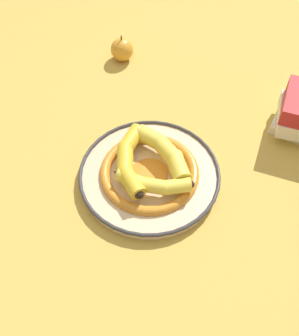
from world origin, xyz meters
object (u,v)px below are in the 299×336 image
object	(u,v)px
banana_a	(151,183)
banana_c	(129,159)
apple	(122,50)
decorative_bowl	(150,174)
banana_b	(166,153)

from	to	relation	value
banana_a	banana_c	world-z (taller)	banana_c
banana_c	apple	xyz separation A→B (m)	(-0.07, 0.40, -0.02)
decorative_bowl	apple	size ratio (longest dim) A/B	4.09
decorative_bowl	banana_b	world-z (taller)	banana_b
decorative_bowl	apple	world-z (taller)	apple
decorative_bowl	apple	bearing A→B (deg)	105.70
banana_c	decorative_bowl	bearing A→B (deg)	68.49
banana_a	apple	xyz separation A→B (m)	(-0.12, 0.46, -0.02)
banana_a	apple	distance (m)	0.48
banana_a	banana_c	size ratio (longest dim) A/B	0.87
banana_c	apple	bearing A→B (deg)	-176.78
decorative_bowl	banana_b	distance (m)	0.06
banana_a	banana_c	xyz separation A→B (m)	(-0.05, 0.06, 0.00)
decorative_bowl	apple	distance (m)	0.43
banana_a	banana_c	bearing A→B (deg)	137.36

